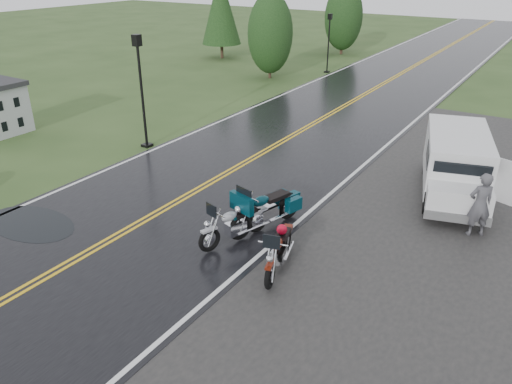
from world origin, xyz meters
TOP-DOWN VIEW (x-y plane):
  - ground at (0.00, 0.00)m, footprint 120.00×120.00m
  - road at (0.00, 10.00)m, footprint 8.00×100.00m
  - motorcycle_red at (4.74, -0.48)m, footprint 1.38×2.34m
  - motorcycle_teal at (2.97, 0.95)m, footprint 1.56×2.67m
  - motorcycle_silver at (2.64, 0.03)m, footprint 1.42×2.35m
  - van_white at (6.76, 5.19)m, footprint 3.19×5.41m
  - person_at_van at (8.21, 4.64)m, footprint 0.79×0.74m
  - lamp_post_near_left at (-4.37, 5.09)m, footprint 0.38×0.38m
  - lamp_post_far_left at (-4.32, 22.01)m, footprint 0.32×0.32m
  - tree_left_mid at (-6.66, 18.56)m, footprint 2.78×2.78m
  - tree_left_far at (-6.34, 28.96)m, footprint 2.90×2.90m
  - pine_left_far at (-13.24, 22.52)m, footprint 2.90×2.90m

SIDE VIEW (x-z plane):
  - ground at x=0.00m, z-range 0.00..0.00m
  - road at x=0.00m, z-range 0.00..0.04m
  - motorcycle_red at x=4.74m, z-range 0.00..1.30m
  - motorcycle_silver at x=2.64m, z-range 0.00..1.31m
  - motorcycle_teal at x=2.97m, z-range 0.00..1.49m
  - person_at_van at x=8.21m, z-range 0.00..1.82m
  - van_white at x=6.76m, z-range 0.00..2.00m
  - lamp_post_far_left at x=-4.32m, z-range 0.00..3.74m
  - tree_left_mid at x=-6.66m, z-range 0.00..4.35m
  - lamp_post_near_left at x=-4.37m, z-range 0.00..4.41m
  - tree_left_far at x=-6.34m, z-range 0.00..4.46m
  - pine_left_far at x=-13.24m, z-range 0.00..6.04m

